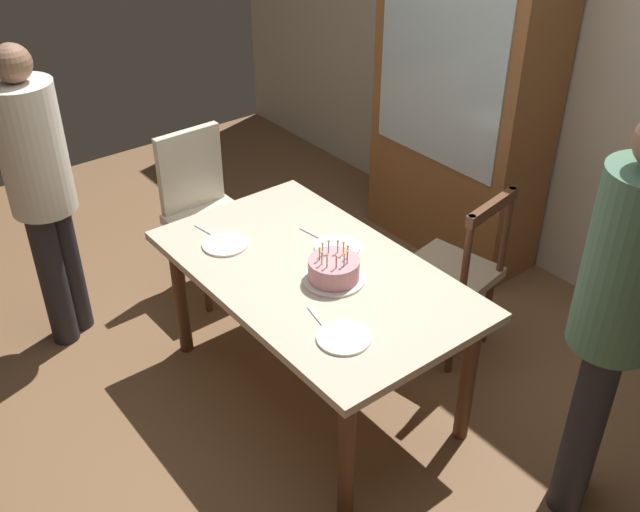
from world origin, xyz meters
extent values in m
plane|color=brown|center=(0.00, 0.00, 0.00)|extent=(6.40, 6.40, 0.00)
cube|color=beige|center=(0.00, 1.85, 1.30)|extent=(6.40, 0.10, 2.60)
cube|color=beige|center=(0.00, 0.00, 0.71)|extent=(1.54, 0.90, 0.04)
cylinder|color=#56331E|center=(-0.67, -0.35, 0.34)|extent=(0.07, 0.07, 0.69)
cylinder|color=#56331E|center=(0.67, -0.35, 0.34)|extent=(0.07, 0.07, 0.69)
cylinder|color=#56331E|center=(-0.67, 0.35, 0.34)|extent=(0.07, 0.07, 0.69)
cylinder|color=#56331E|center=(0.67, 0.35, 0.34)|extent=(0.07, 0.07, 0.69)
cylinder|color=silver|center=(0.12, 0.02, 0.74)|extent=(0.28, 0.28, 0.01)
cylinder|color=#D18C93|center=(0.12, 0.02, 0.79)|extent=(0.23, 0.23, 0.09)
cylinder|color=#66CC72|center=(0.18, 0.03, 0.86)|extent=(0.01, 0.01, 0.05)
sphere|color=#FFC64C|center=(0.18, 0.03, 0.90)|extent=(0.01, 0.01, 0.01)
cylinder|color=#D872CC|center=(0.18, 0.05, 0.86)|extent=(0.01, 0.01, 0.05)
sphere|color=#FFC64C|center=(0.18, 0.05, 0.90)|extent=(0.01, 0.01, 0.01)
cylinder|color=#66CC72|center=(0.14, 0.08, 0.86)|extent=(0.01, 0.01, 0.05)
sphere|color=#FFC64C|center=(0.14, 0.08, 0.90)|extent=(0.01, 0.01, 0.01)
cylinder|color=#F2994C|center=(0.11, 0.08, 0.86)|extent=(0.01, 0.01, 0.05)
sphere|color=#FFC64C|center=(0.11, 0.08, 0.90)|extent=(0.01, 0.01, 0.01)
cylinder|color=#66CC72|center=(0.08, 0.07, 0.86)|extent=(0.01, 0.01, 0.05)
sphere|color=#FFC64C|center=(0.08, 0.07, 0.90)|extent=(0.01, 0.01, 0.01)
cylinder|color=#D872CC|center=(0.06, 0.04, 0.86)|extent=(0.01, 0.01, 0.05)
sphere|color=#FFC64C|center=(0.06, 0.04, 0.90)|extent=(0.01, 0.01, 0.01)
cylinder|color=#66CC72|center=(0.06, 0.01, 0.86)|extent=(0.01, 0.01, 0.05)
sphere|color=#FFC64C|center=(0.06, 0.01, 0.90)|extent=(0.01, 0.01, 0.01)
cylinder|color=#F2994C|center=(0.08, -0.03, 0.86)|extent=(0.01, 0.01, 0.05)
sphere|color=#FFC64C|center=(0.08, -0.03, 0.90)|extent=(0.01, 0.01, 0.01)
cylinder|color=#66CC72|center=(0.11, -0.04, 0.86)|extent=(0.01, 0.01, 0.05)
sphere|color=#FFC64C|center=(0.11, -0.04, 0.90)|extent=(0.01, 0.01, 0.01)
cylinder|color=#66CC72|center=(0.14, -0.04, 0.86)|extent=(0.01, 0.01, 0.05)
sphere|color=#FFC64C|center=(0.14, -0.04, 0.90)|extent=(0.01, 0.01, 0.01)
cylinder|color=#E54C4C|center=(0.17, -0.01, 0.86)|extent=(0.01, 0.01, 0.05)
sphere|color=#FFC64C|center=(0.17, -0.01, 0.90)|extent=(0.01, 0.01, 0.01)
cylinder|color=white|center=(-0.42, -0.20, 0.74)|extent=(0.22, 0.22, 0.01)
cylinder|color=white|center=(-0.08, 0.20, 0.74)|extent=(0.22, 0.22, 0.01)
cylinder|color=white|center=(0.46, -0.20, 0.74)|extent=(0.22, 0.22, 0.01)
cube|color=silver|center=(-0.58, -0.21, 0.73)|extent=(0.18, 0.04, 0.01)
cube|color=silver|center=(-0.24, 0.19, 0.73)|extent=(0.18, 0.04, 0.01)
cube|color=silver|center=(0.30, -0.21, 0.73)|extent=(0.18, 0.05, 0.01)
cube|color=tan|center=(0.13, 0.77, 0.45)|extent=(0.51, 0.51, 0.05)
cylinder|color=#56331E|center=(-0.07, 0.91, 0.21)|extent=(0.04, 0.04, 0.42)
cylinder|color=#56331E|center=(-0.01, 0.58, 0.21)|extent=(0.04, 0.04, 0.42)
cylinder|color=#56331E|center=(0.27, 0.97, 0.21)|extent=(0.04, 0.04, 0.42)
cylinder|color=#56331E|center=(0.33, 0.63, 0.21)|extent=(0.04, 0.04, 0.42)
cylinder|color=#56331E|center=(0.30, 0.98, 0.70)|extent=(0.04, 0.04, 0.50)
cylinder|color=#56331E|center=(0.36, 0.63, 0.70)|extent=(0.04, 0.04, 0.50)
cube|color=#56331E|center=(0.33, 0.81, 0.92)|extent=(0.11, 0.40, 0.06)
cube|color=beige|center=(-1.07, 0.09, 0.45)|extent=(0.45, 0.45, 0.05)
cylinder|color=#56331E|center=(-0.90, -0.08, 0.21)|extent=(0.04, 0.04, 0.42)
cylinder|color=#56331E|center=(-0.90, 0.26, 0.21)|extent=(0.04, 0.04, 0.42)
cylinder|color=#56331E|center=(-1.24, -0.08, 0.21)|extent=(0.04, 0.04, 0.42)
cylinder|color=#56331E|center=(-1.24, 0.26, 0.21)|extent=(0.04, 0.04, 0.42)
cube|color=beige|center=(-1.27, 0.08, 0.70)|extent=(0.06, 0.40, 0.50)
cylinder|color=#262328|center=(-1.16, -0.83, 0.39)|extent=(0.14, 0.14, 0.79)
cylinder|color=#262328|center=(-1.23, -0.72, 0.39)|extent=(0.14, 0.14, 0.79)
cylinder|color=silver|center=(-1.20, -0.77, 1.11)|extent=(0.32, 0.32, 0.65)
sphere|color=#8C664C|center=(-1.20, -0.77, 1.53)|extent=(0.18, 0.18, 0.18)
cylinder|color=#262328|center=(1.17, 0.53, 0.42)|extent=(0.14, 0.14, 0.85)
cylinder|color=#262328|center=(1.22, 0.41, 0.42)|extent=(0.14, 0.14, 0.85)
cylinder|color=#4C7259|center=(1.19, 0.47, 1.20)|extent=(0.32, 0.32, 0.71)
cube|color=brown|center=(-0.57, 1.56, 0.95)|extent=(1.10, 0.44, 1.90)
cube|color=silver|center=(-0.57, 1.34, 1.20)|extent=(0.94, 0.01, 1.04)
camera|label=1|loc=(2.19, -1.67, 2.60)|focal=41.28mm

